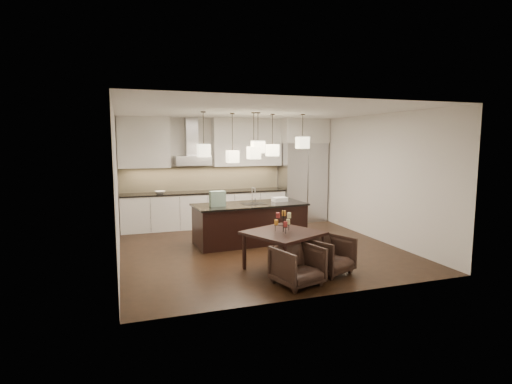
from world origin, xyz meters
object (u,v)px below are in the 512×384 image
object	(u,v)px
island_body	(250,224)
armchair_left	(298,265)
refrigerator	(302,182)
dining_table	(283,251)
armchair_right	(329,255)

from	to	relation	value
island_body	armchair_left	world-z (taller)	island_body
refrigerator	island_body	bearing A→B (deg)	-138.51
island_body	dining_table	bearing A→B (deg)	-94.14
island_body	armchair_left	size ratio (longest dim) A/B	3.47
refrigerator	dining_table	xyz separation A→B (m)	(-2.17, -3.83, -0.74)
island_body	armchair_right	xyz separation A→B (m)	(0.64, -2.36, -0.10)
refrigerator	dining_table	size ratio (longest dim) A/B	1.94
island_body	refrigerator	bearing A→B (deg)	37.90
dining_table	armchair_left	size ratio (longest dim) A/B	1.64
dining_table	armchair_right	distance (m)	0.79
refrigerator	dining_table	distance (m)	4.46
island_body	armchair_right	distance (m)	2.45
armchair_left	armchair_right	xyz separation A→B (m)	(0.74, 0.34, 0.00)
armchair_left	armchair_right	world-z (taller)	armchair_right
refrigerator	dining_table	bearing A→B (deg)	-119.51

